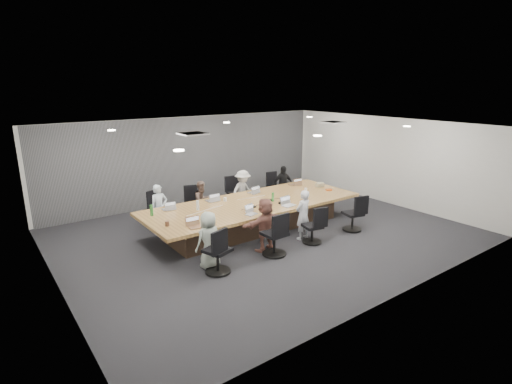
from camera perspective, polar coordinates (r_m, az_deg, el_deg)
floor at (r=10.61m, az=1.28°, el=-5.94°), size 10.00×8.00×0.00m
ceiling at (r=9.94m, az=1.38°, el=9.27°), size 10.00×8.00×0.00m
wall_back at (r=13.51m, az=-9.10°, el=4.69°), size 10.00×0.00×2.80m
wall_front at (r=7.56m, az=20.21°, el=-4.56°), size 10.00×0.00×2.80m
wall_left at (r=8.27m, az=-27.37°, el=-3.67°), size 0.00×8.00×2.80m
wall_right at (r=13.75m, az=18.13°, el=4.31°), size 0.00×8.00×2.80m
curtain at (r=13.44m, az=-8.94°, el=4.64°), size 9.80×0.04×2.80m
conference_table at (r=10.85m, az=-0.31°, el=-3.19°), size 6.00×2.20×0.74m
chair_0 at (r=11.31m, az=-14.26°, el=-2.96°), size 0.67×0.67×0.78m
chair_1 at (r=11.82m, az=-8.47°, el=-1.96°), size 0.64×0.64×0.74m
chair_2 at (r=12.48m, az=-2.80°, el=-0.54°), size 0.67×0.67×0.88m
chair_3 at (r=13.41m, az=2.86°, el=0.27°), size 0.55×0.55×0.74m
chair_4 at (r=8.41m, az=-5.51°, el=-8.79°), size 0.72×0.72×0.84m
chair_5 at (r=9.20m, az=2.64°, el=-6.46°), size 0.60×0.60×0.87m
chair_6 at (r=9.98m, az=8.06°, el=-5.25°), size 0.59×0.59×0.73m
chair_7 at (r=11.01m, az=13.66°, el=-3.40°), size 0.64×0.64×0.79m
person_0 at (r=10.92m, az=-13.64°, el=-2.23°), size 0.47×0.32×1.27m
laptop_0 at (r=10.40m, az=-12.50°, el=-2.38°), size 0.30×0.22×0.02m
person_1 at (r=11.46m, az=-7.69°, el=-1.32°), size 0.67×0.58×1.18m
laptop_1 at (r=10.96m, az=-6.33°, el=-1.20°), size 0.32×0.22×0.02m
person_2 at (r=12.15m, az=-1.90°, el=0.08°), size 0.92×0.62×1.31m
laptop_2 at (r=11.69m, az=-0.38°, el=-0.05°), size 0.36×0.28×0.02m
person_3 at (r=13.08m, az=3.84°, el=1.05°), size 0.78×0.44×1.26m
laptop_3 at (r=12.65m, az=5.45°, el=1.08°), size 0.34×0.26×0.02m
person_4 at (r=8.61m, az=-6.75°, el=-6.79°), size 0.65×0.46×1.24m
laptop_4 at (r=9.02m, az=-8.52°, el=-4.95°), size 0.35×0.25×0.02m
person_5 at (r=9.38m, az=1.31°, el=-4.66°), size 1.23×0.53×1.28m
laptop_5 at (r=9.76m, az=-0.66°, el=-3.18°), size 0.33×0.26×0.02m
person_6 at (r=10.12m, az=6.74°, el=-3.26°), size 0.49×0.34×1.28m
laptop_6 at (r=10.48m, az=4.71°, el=-1.93°), size 0.37×0.27×0.02m
bottle_green_left at (r=9.97m, az=-14.70°, el=-2.54°), size 0.09×0.09×0.27m
bottle_green_right at (r=10.81m, az=2.42°, el=-0.72°), size 0.08×0.08×0.25m
bottle_clear at (r=10.19m, az=-8.33°, el=-1.89°), size 0.09×0.09×0.24m
cup_white_far at (r=10.87m, az=-4.42°, el=-1.05°), size 0.09×0.09×0.10m
cup_white_near at (r=11.89m, az=7.12°, el=0.32°), size 0.11×0.11×0.11m
mug_brown at (r=9.21m, az=-12.58°, el=-4.42°), size 0.12×0.12×0.11m
mic_left at (r=10.30m, az=-0.51°, el=-2.14°), size 0.17×0.12×0.03m
mic_right at (r=10.90m, az=2.07°, el=-1.17°), size 0.16×0.11×0.03m
stapler at (r=10.64m, az=3.62°, el=-1.54°), size 0.15×0.06×0.06m
canvas_bag at (r=12.50m, az=9.10°, el=1.03°), size 0.24×0.16×0.13m
snack_packet at (r=12.14m, az=10.36°, el=0.33°), size 0.21×0.18×0.04m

